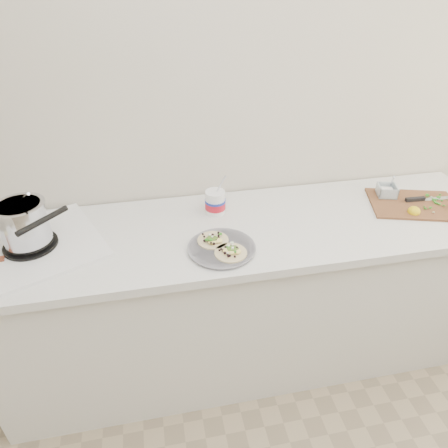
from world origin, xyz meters
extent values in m
cube|color=beige|center=(0.00, 1.73, 1.30)|extent=(3.50, 0.05, 2.60)
cube|color=silver|center=(0.00, 1.43, 0.43)|extent=(2.40, 0.62, 0.86)
cube|color=silver|center=(0.00, 1.41, 0.88)|extent=(2.44, 0.66, 0.04)
cube|color=silver|center=(-0.94, 1.42, 0.91)|extent=(0.69, 0.66, 0.01)
cylinder|color=black|center=(-0.94, 1.42, 0.92)|extent=(0.22, 0.22, 0.01)
torus|color=black|center=(-0.94, 1.42, 0.94)|extent=(0.19, 0.19, 0.02)
cylinder|color=silver|center=(-0.94, 1.42, 1.03)|extent=(0.19, 0.19, 0.17)
cylinder|color=slate|center=(-0.16, 1.26, 0.91)|extent=(0.27, 0.27, 0.01)
cylinder|color=slate|center=(-0.16, 1.26, 0.91)|extent=(0.29, 0.29, 0.00)
cylinder|color=white|center=(-0.13, 1.55, 0.96)|extent=(0.09, 0.09, 0.11)
cylinder|color=red|center=(-0.13, 1.55, 0.95)|extent=(0.10, 0.10, 0.04)
cylinder|color=#192D99|center=(-0.13, 1.55, 0.97)|extent=(0.10, 0.10, 0.01)
cube|color=brown|center=(0.84, 1.43, 0.91)|extent=(0.48, 0.39, 0.01)
cube|color=white|center=(0.75, 1.53, 0.93)|extent=(0.06, 0.06, 0.03)
ellipsoid|color=yellow|center=(0.79, 1.35, 0.93)|extent=(0.06, 0.06, 0.05)
cube|color=silver|center=(0.98, 1.44, 0.91)|extent=(0.15, 0.04, 0.00)
cube|color=black|center=(0.86, 1.45, 0.92)|extent=(0.10, 0.02, 0.02)
camera|label=1|loc=(-0.41, -0.05, 1.91)|focal=32.00mm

